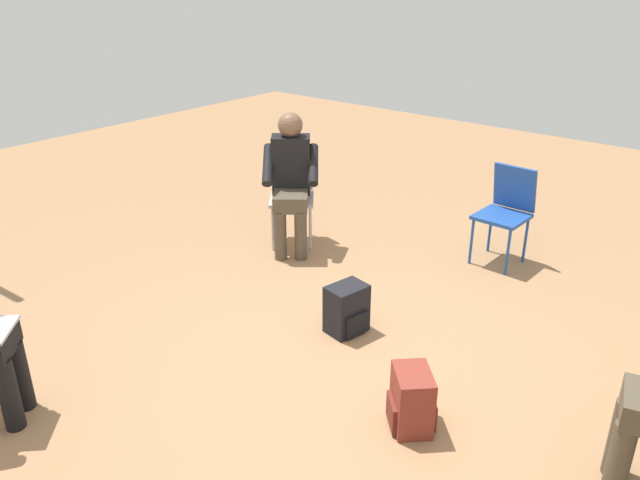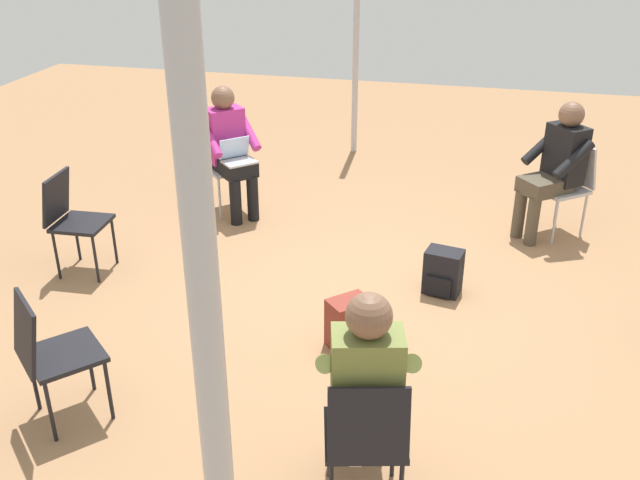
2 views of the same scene
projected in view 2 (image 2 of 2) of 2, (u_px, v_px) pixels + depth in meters
name	position (u px, v px, depth m)	size (l,w,h in m)	color
ground_plane	(369.00, 300.00, 5.54)	(14.00, 14.00, 0.00)	#99704C
chair_east	(366.00, 436.00, 3.44)	(0.52, 0.49, 0.85)	black
chair_southeast	(51.00, 350.00, 4.08)	(0.59, 0.58, 0.85)	black
chair_northwest	(567.00, 182.00, 6.44)	(0.58, 0.58, 0.85)	#B7B7BC
chair_south	(72.00, 216.00, 5.76)	(0.42, 0.46, 0.85)	black
chair_southwest	(224.00, 160.00, 6.96)	(0.58, 0.58, 0.85)	#B7B7BC
person_with_laptop	(230.00, 145.00, 6.74)	(0.64, 0.64, 1.24)	black
person_in_black	(556.00, 164.00, 6.28)	(0.63, 0.63, 1.24)	#4C4233
person_in_olive	(365.00, 381.00, 3.50)	(0.58, 0.57, 1.24)	#4C4233
backpack_near_laptop_user	(443.00, 274.00, 5.58)	(0.28, 0.31, 0.36)	black
backpack_by_empty_chair	(349.00, 326.00, 4.92)	(0.34, 0.34, 0.36)	maroon
tent_pole_near	(356.00, 50.00, 8.17)	(0.07, 0.07, 2.44)	#B2B2B7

